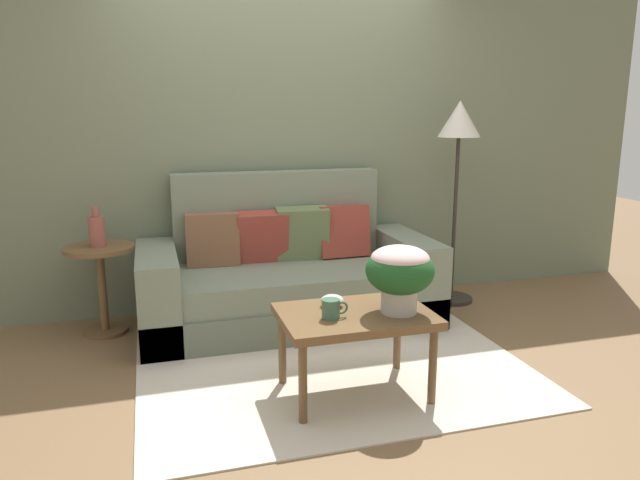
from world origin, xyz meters
TOP-DOWN VIEW (x-y plane):
  - ground_plane at (0.00, 0.00)m, footprint 14.00×14.00m
  - wall_back at (0.00, 1.22)m, footprint 6.40×0.12m
  - area_rug at (0.00, -0.04)m, footprint 2.28×1.99m
  - couch at (-0.07, 0.73)m, footprint 2.09×0.93m
  - coffee_table at (0.01, -0.51)m, footprint 0.80×0.56m
  - side_table at (-1.35, 0.84)m, footprint 0.47×0.47m
  - floor_lamp at (1.31, 0.80)m, footprint 0.34×0.34m
  - potted_plant at (0.23, -0.58)m, footprint 0.36×0.36m
  - coffee_mug at (-0.14, -0.57)m, footprint 0.14×0.09m
  - snack_bowl at (-0.08, -0.39)m, footprint 0.13×0.13m
  - table_vase at (-1.36, 0.84)m, footprint 0.11×0.11m

SIDE VIEW (x-z plane):
  - ground_plane at x=0.00m, z-range 0.00..0.00m
  - area_rug at x=0.00m, z-range 0.00..0.01m
  - couch at x=-0.07m, z-range -0.21..0.86m
  - coffee_table at x=0.01m, z-range 0.18..0.65m
  - side_table at x=-1.35m, z-range 0.12..0.74m
  - snack_bowl at x=-0.08m, z-range 0.48..0.54m
  - coffee_mug at x=-0.14m, z-range 0.47..0.57m
  - potted_plant at x=0.23m, z-range 0.52..0.88m
  - table_vase at x=-1.36m, z-range 0.59..0.86m
  - floor_lamp at x=1.31m, z-range 0.48..2.07m
  - wall_back at x=0.00m, z-range 0.00..2.62m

